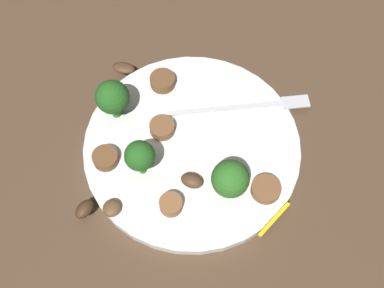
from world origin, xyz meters
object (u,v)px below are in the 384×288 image
at_px(sausage_slice_1, 162,128).
at_px(sausage_slice_0, 105,158).
at_px(mushroom_1, 112,208).
at_px(broccoli_floret_0, 112,98).
at_px(mushroom_3, 192,180).
at_px(plate, 192,147).
at_px(sausage_slice_2, 171,204).
at_px(mushroom_0, 84,209).
at_px(sausage_slice_4, 266,189).
at_px(sausage_slice_3, 163,81).
at_px(broccoli_floret_1, 140,156).
at_px(fork, 250,106).
at_px(mushroom_2, 123,68).
at_px(pepper_strip_0, 274,220).
at_px(broccoli_floret_2, 230,179).

bearing_deg(sausage_slice_1, sausage_slice_0, -140.67).
distance_m(sausage_slice_1, mushroom_1, 0.12).
xyz_separation_m(broccoli_floret_0, mushroom_3, (0.11, -0.08, -0.03)).
xyz_separation_m(plate, mushroom_3, (0.01, -0.05, 0.01)).
distance_m(sausage_slice_2, mushroom_0, 0.10).
xyz_separation_m(plate, sausage_slice_2, (-0.01, -0.08, 0.01)).
relative_size(sausage_slice_0, sausage_slice_4, 0.89).
bearing_deg(sausage_slice_3, broccoli_floret_1, -91.79).
height_order(sausage_slice_0, mushroom_3, same).
height_order(fork, mushroom_2, mushroom_2).
relative_size(sausage_slice_0, mushroom_1, 1.41).
relative_size(mushroom_1, pepper_strip_0, 0.42).
xyz_separation_m(sausage_slice_1, mushroom_1, (-0.04, -0.11, -0.00)).
bearing_deg(fork, mushroom_0, -150.87).
distance_m(broccoli_floret_2, sausage_slice_3, 0.17).
bearing_deg(sausage_slice_3, pepper_strip_0, -47.25).
bearing_deg(sausage_slice_3, mushroom_3, -67.19).
xyz_separation_m(broccoli_floret_0, pepper_strip_0, (0.20, -0.11, -0.04)).
distance_m(broccoli_floret_0, broccoli_floret_2, 0.17).
relative_size(sausage_slice_0, pepper_strip_0, 0.59).
height_order(sausage_slice_0, sausage_slice_1, same).
height_order(plate, sausage_slice_2, sausage_slice_2).
relative_size(mushroom_0, pepper_strip_0, 0.47).
relative_size(sausage_slice_0, sausage_slice_1, 1.00).
height_order(sausage_slice_1, sausage_slice_3, same).
relative_size(broccoli_floret_0, sausage_slice_3, 1.83).
relative_size(plate, mushroom_2, 8.88).
distance_m(broccoli_floret_2, mushroom_1, 0.14).
xyz_separation_m(plate, pepper_strip_0, (0.10, -0.08, 0.01)).
bearing_deg(plate, sausage_slice_3, 120.92).
bearing_deg(mushroom_3, plate, 97.43).
bearing_deg(sausage_slice_2, pepper_strip_0, -0.34).
bearing_deg(sausage_slice_4, broccoli_floret_0, 157.50).
height_order(sausage_slice_1, mushroom_2, sausage_slice_1).
relative_size(sausage_slice_4, mushroom_2, 1.16).
relative_size(broccoli_floret_0, sausage_slice_1, 1.94).
bearing_deg(broccoli_floret_0, sausage_slice_3, 46.17).
bearing_deg(mushroom_1, broccoli_floret_1, 63.96).
relative_size(fork, sausage_slice_2, 6.72).
bearing_deg(fork, broccoli_floret_0, 177.17).
distance_m(sausage_slice_2, pepper_strip_0, 0.12).
bearing_deg(mushroom_2, broccoli_floret_0, -85.97).
distance_m(broccoli_floret_0, sausage_slice_2, 0.14).
bearing_deg(mushroom_3, mushroom_2, 126.74).
height_order(broccoli_floret_1, sausage_slice_2, broccoli_floret_1).
height_order(sausage_slice_0, sausage_slice_4, sausage_slice_0).
bearing_deg(broccoli_floret_1, plate, 38.49).
distance_m(sausage_slice_3, mushroom_3, 0.14).
xyz_separation_m(mushroom_1, mushroom_3, (0.09, 0.04, 0.00)).
height_order(broccoli_floret_2, sausage_slice_1, broccoli_floret_2).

